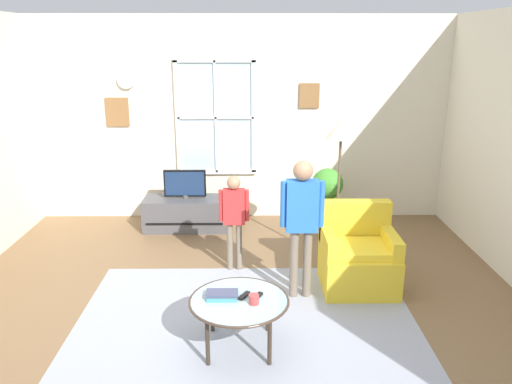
# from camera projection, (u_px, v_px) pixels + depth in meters

# --- Properties ---
(ground_plane) EXTENTS (6.47, 6.67, 0.02)m
(ground_plane) POSITION_uv_depth(u_px,v_px,m) (235.00, 327.00, 4.62)
(ground_plane) COLOR brown
(back_wall) EXTENTS (5.87, 0.17, 2.87)m
(back_wall) POSITION_uv_depth(u_px,v_px,m) (239.00, 120.00, 7.16)
(back_wall) COLOR silver
(back_wall) RESTS_ON ground_plane
(area_rug) EXTENTS (3.18, 2.32, 0.01)m
(area_rug) POSITION_uv_depth(u_px,v_px,m) (246.00, 323.00, 4.67)
(area_rug) COLOR #999EAD
(area_rug) RESTS_ON ground_plane
(tv_stand) EXTENTS (1.15, 0.48, 0.44)m
(tv_stand) POSITION_uv_depth(u_px,v_px,m) (186.00, 213.00, 6.95)
(tv_stand) COLOR #4C4C51
(tv_stand) RESTS_ON ground_plane
(television) EXTENTS (0.57, 0.08, 0.40)m
(television) POSITION_uv_depth(u_px,v_px,m) (185.00, 184.00, 6.82)
(television) COLOR #4C4C4C
(television) RESTS_ON tv_stand
(armchair) EXTENTS (0.76, 0.74, 0.87)m
(armchair) POSITION_uv_depth(u_px,v_px,m) (358.00, 257.00, 5.30)
(armchair) COLOR yellow
(armchair) RESTS_ON ground_plane
(coffee_table) EXTENTS (0.85, 0.85, 0.46)m
(coffee_table) POSITION_uv_depth(u_px,v_px,m) (239.00, 303.00, 4.18)
(coffee_table) COLOR #99B2B7
(coffee_table) RESTS_ON ground_plane
(book_stack) EXTENTS (0.27, 0.19, 0.05)m
(book_stack) POSITION_uv_depth(u_px,v_px,m) (222.00, 295.00, 4.22)
(book_stack) COLOR teal
(book_stack) RESTS_ON coffee_table
(cup) EXTENTS (0.09, 0.09, 0.08)m
(cup) POSITION_uv_depth(u_px,v_px,m) (254.00, 299.00, 4.11)
(cup) COLOR #BF3F3F
(cup) RESTS_ON coffee_table
(remote_near_books) EXTENTS (0.10, 0.14, 0.02)m
(remote_near_books) POSITION_uv_depth(u_px,v_px,m) (257.00, 296.00, 4.21)
(remote_near_books) COLOR black
(remote_near_books) RESTS_ON coffee_table
(remote_near_cup) EXTENTS (0.10, 0.14, 0.02)m
(remote_near_cup) POSITION_uv_depth(u_px,v_px,m) (244.00, 296.00, 4.22)
(remote_near_cup) COLOR black
(remote_near_cup) RESTS_ON coffee_table
(person_red_shirt) EXTENTS (0.33, 0.15, 1.11)m
(person_red_shirt) POSITION_uv_depth(u_px,v_px,m) (234.00, 212.00, 5.57)
(person_red_shirt) COLOR #726656
(person_red_shirt) RESTS_ON ground_plane
(person_blue_shirt) EXTENTS (0.43, 0.20, 1.43)m
(person_blue_shirt) POSITION_uv_depth(u_px,v_px,m) (302.00, 214.00, 4.90)
(person_blue_shirt) COLOR #726656
(person_blue_shirt) RESTS_ON ground_plane
(potted_plant_by_window) EXTENTS (0.43, 0.43, 0.84)m
(potted_plant_by_window) POSITION_uv_depth(u_px,v_px,m) (327.00, 193.00, 6.93)
(potted_plant_by_window) COLOR #4C565B
(potted_plant_by_window) RESTS_ON ground_plane
(floor_lamp) EXTENTS (0.32, 0.32, 1.71)m
(floor_lamp) POSITION_uv_depth(u_px,v_px,m) (341.00, 144.00, 5.51)
(floor_lamp) COLOR black
(floor_lamp) RESTS_ON ground_plane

